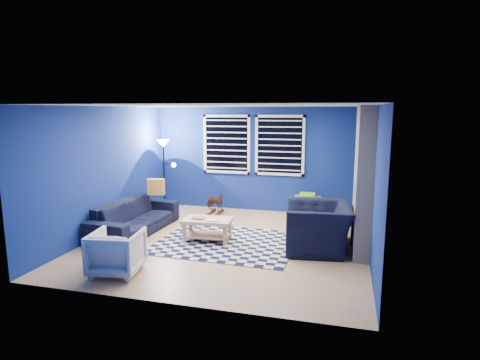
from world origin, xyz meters
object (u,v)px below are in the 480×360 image
(armchair_big, at_px, (318,227))
(coffee_table, at_px, (207,225))
(rocking_horse, at_px, (215,202))
(cabinet, at_px, (307,207))
(tv, at_px, (364,159))
(armchair_bent, at_px, (117,252))
(floor_lamp, at_px, (164,153))
(sofa, at_px, (135,217))

(armchair_big, bearing_deg, coffee_table, -94.34)
(rocking_horse, bearing_deg, cabinet, -65.03)
(tv, relative_size, armchair_big, 0.80)
(coffee_table, relative_size, cabinet, 1.60)
(armchair_bent, bearing_deg, coffee_table, -123.17)
(rocking_horse, xyz_separation_m, cabinet, (2.12, 0.21, -0.04))
(armchair_big, xyz_separation_m, armchair_bent, (-2.83, -1.84, -0.07))
(tv, distance_m, rocking_horse, 3.49)
(tv, height_order, armchair_bent, tv)
(rocking_horse, distance_m, cabinet, 2.13)
(coffee_table, distance_m, floor_lamp, 2.73)
(tv, bearing_deg, armchair_bent, -133.62)
(armchair_big, relative_size, armchair_bent, 1.71)
(rocking_horse, distance_m, coffee_table, 1.97)
(sofa, distance_m, armchair_bent, 2.07)
(coffee_table, xyz_separation_m, floor_lamp, (-1.70, 1.83, 1.10))
(sofa, distance_m, floor_lamp, 1.99)
(sofa, xyz_separation_m, rocking_horse, (1.10, 1.73, -0.03))
(armchair_bent, bearing_deg, rocking_horse, -103.36)
(rocking_horse, height_order, cabinet, cabinet)
(armchair_big, xyz_separation_m, coffee_table, (-2.02, -0.09, -0.09))
(sofa, xyz_separation_m, coffee_table, (1.58, -0.17, -0.01))
(tv, bearing_deg, rocking_horse, -177.30)
(armchair_big, distance_m, armchair_bent, 3.38)
(armchair_bent, distance_m, floor_lamp, 3.84)
(rocking_horse, relative_size, coffee_table, 0.56)
(rocking_horse, bearing_deg, tv, -67.99)
(coffee_table, height_order, cabinet, cabinet)
(sofa, height_order, armchair_bent, armchair_bent)
(armchair_big, bearing_deg, rocking_horse, -132.84)
(rocking_horse, relative_size, cabinet, 0.89)
(tv, distance_m, armchair_bent, 5.38)
(sofa, relative_size, coffee_table, 2.33)
(tv, relative_size, floor_lamp, 0.58)
(armchair_big, height_order, armchair_bent, armchair_big)
(floor_lamp, bearing_deg, sofa, -85.97)
(cabinet, bearing_deg, tv, -1.80)
(tv, height_order, coffee_table, tv)
(cabinet, bearing_deg, armchair_big, -78.49)
(armchair_bent, height_order, cabinet, armchair_bent)
(cabinet, bearing_deg, armchair_bent, -121.54)
(floor_lamp, bearing_deg, armchair_big, -25.06)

